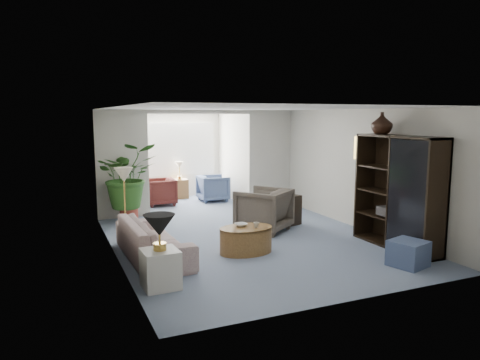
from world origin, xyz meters
name	(u,v)px	position (x,y,z in m)	size (l,w,h in m)	color
floor	(253,242)	(0.00, 0.00, 0.00)	(6.00, 6.00, 0.00)	#8391AD
sunroom_floor	(189,203)	(0.00, 4.10, 0.00)	(2.60, 2.60, 0.00)	#8391AD
back_pier_left	(123,165)	(-1.90, 3.00, 1.25)	(1.20, 0.12, 2.50)	silver
back_pier_right	(270,158)	(1.90, 3.00, 1.25)	(1.20, 0.12, 2.50)	silver
back_header	(201,112)	(0.00, 3.00, 2.45)	(2.60, 0.12, 0.10)	silver
window_pane	(177,149)	(0.00, 5.18, 1.40)	(2.20, 0.02, 1.50)	white
window_blinds	(178,149)	(0.00, 5.15, 1.40)	(2.20, 0.02, 1.50)	white
framed_picture	(365,148)	(2.46, -0.10, 1.70)	(0.04, 0.50, 0.40)	#BBAD96
sofa	(153,239)	(-1.93, -0.21, 0.32)	(2.17, 0.85, 0.63)	beige
end_table	(160,269)	(-2.13, -1.56, 0.27)	(0.49, 0.49, 0.53)	silver
table_lamp	(159,225)	(-2.13, -1.56, 0.88)	(0.44, 0.44, 0.30)	black
floor_lamp	(124,175)	(-2.17, 1.14, 1.25)	(0.36, 0.36, 0.28)	beige
coffee_table	(246,240)	(-0.39, -0.57, 0.23)	(0.95, 0.95, 0.45)	olive
coffee_bowl	(241,225)	(-0.44, -0.47, 0.48)	(0.22, 0.22, 0.05)	silver
coffee_cup	(256,225)	(-0.24, -0.67, 0.50)	(0.10, 0.10, 0.10)	#BAB3A3
wingback_chair	(264,210)	(0.55, 0.64, 0.44)	(0.95, 0.98, 0.89)	#5F564B
side_table_dark	(286,210)	(1.25, 0.94, 0.32)	(0.54, 0.43, 0.64)	black
entertainment_cabinet	(398,192)	(2.23, -1.35, 1.01)	(0.48, 1.82, 2.02)	black
cabinet_urn	(382,123)	(2.23, -0.85, 2.22)	(0.39, 0.39, 0.41)	black
ottoman	(408,253)	(1.68, -2.23, 0.20)	(0.51, 0.51, 0.41)	slate
plant_pot	(129,215)	(-1.87, 2.55, 0.16)	(0.40, 0.40, 0.32)	#AA3F31
house_plant	(128,176)	(-1.87, 2.55, 1.05)	(1.31, 1.14, 1.46)	#2D5D20
sunroom_chair_blue	(213,188)	(0.72, 4.15, 0.36)	(0.77, 0.79, 0.72)	slate
sunroom_chair_maroon	(160,192)	(-0.78, 4.15, 0.36)	(0.76, 0.78, 0.71)	#56221D
sunroom_table	(180,189)	(-0.03, 4.90, 0.27)	(0.45, 0.35, 0.55)	olive
shelf_clutter	(405,196)	(2.18, -1.57, 0.98)	(0.30, 1.02, 1.06)	#3F3D3A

